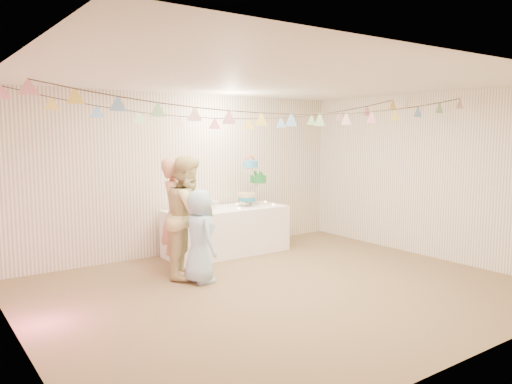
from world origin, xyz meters
TOP-DOWN VIEW (x-y plane):
  - floor at (0.00, 0.00)m, footprint 6.00×6.00m
  - ceiling at (0.00, 0.00)m, footprint 6.00×6.00m
  - back_wall at (0.00, 2.50)m, footprint 6.00×6.00m
  - front_wall at (0.00, -2.50)m, footprint 6.00×6.00m
  - left_wall at (-3.00, 0.00)m, footprint 5.00×5.00m
  - right_wall at (3.00, 0.00)m, footprint 5.00×5.00m
  - table at (0.46, 2.00)m, footprint 2.01×0.80m
  - cake_stand at (1.01, 2.05)m, footprint 0.70×0.41m
  - cake_bottom at (0.86, 1.99)m, footprint 0.31×0.31m
  - cake_middle at (1.19, 2.14)m, footprint 0.27×0.27m
  - cake_top_tier at (0.95, 2.02)m, footprint 0.25×0.25m
  - platter at (-0.07, 1.95)m, footprint 0.36×0.36m
  - posy at (0.28, 2.05)m, footprint 0.13×0.13m
  - person_adult_a at (-0.72, 1.46)m, footprint 0.59×0.70m
  - person_adult_b at (-0.64, 1.21)m, footprint 1.00×1.02m
  - person_child at (-0.67, 0.85)m, footprint 0.42×0.62m
  - bunting_back at (0.00, 1.10)m, footprint 5.60×1.10m
  - bunting_front at (0.00, -0.20)m, footprint 5.60×0.90m
  - tealight_0 at (-0.34, 1.85)m, footprint 0.04×0.04m
  - tealight_1 at (0.11, 2.18)m, footprint 0.04×0.04m
  - tealight_2 at (0.56, 1.78)m, footprint 0.04×0.04m
  - tealight_3 at (0.81, 2.22)m, footprint 0.04×0.04m
  - tealight_4 at (1.28, 1.82)m, footprint 0.04×0.04m
  - tealight_5 at (1.36, 2.15)m, footprint 0.04×0.04m

SIDE VIEW (x-z plane):
  - floor at x=0.00m, z-range 0.00..0.00m
  - table at x=0.46m, z-range 0.00..0.75m
  - person_child at x=-0.67m, z-range 0.00..1.23m
  - platter at x=-0.07m, z-range 0.75..0.77m
  - tealight_0 at x=-0.34m, z-range 0.75..0.78m
  - tealight_1 at x=0.11m, z-range 0.75..0.78m
  - tealight_2 at x=0.56m, z-range 0.75..0.78m
  - tealight_3 at x=0.81m, z-range 0.75..0.78m
  - tealight_4 at x=1.28m, z-range 0.75..0.78m
  - tealight_5 at x=1.36m, z-range 0.75..0.78m
  - person_adult_a at x=-0.72m, z-range 0.00..1.63m
  - posy at x=0.28m, z-range 0.75..0.89m
  - person_adult_b at x=-0.64m, z-range 0.00..1.66m
  - cake_bottom at x=0.86m, z-range 0.76..0.91m
  - cake_middle at x=1.19m, z-range 1.00..1.22m
  - cake_stand at x=1.01m, z-range 0.75..1.53m
  - back_wall at x=0.00m, z-range 1.30..1.30m
  - front_wall at x=0.00m, z-range 1.30..1.30m
  - left_wall at x=-3.00m, z-range 1.30..1.30m
  - right_wall at x=3.00m, z-range 1.30..1.30m
  - cake_top_tier at x=0.95m, z-range 1.28..1.47m
  - bunting_front at x=0.00m, z-range 2.14..2.50m
  - bunting_back at x=0.00m, z-range 2.15..2.55m
  - ceiling at x=0.00m, z-range 2.60..2.60m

